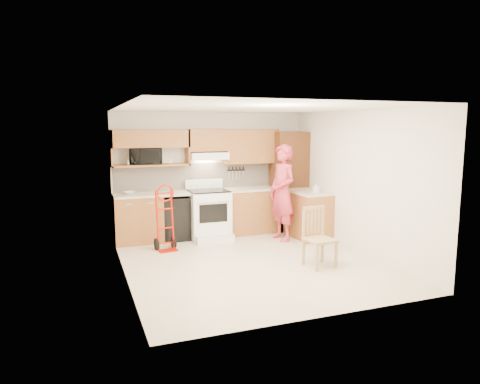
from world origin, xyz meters
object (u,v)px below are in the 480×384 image
range (209,210)px  dining_chair (320,238)px  microwave (145,156)px  person (282,193)px  hand_truck (166,221)px

range → dining_chair: bearing=-63.9°
microwave → dining_chair: size_ratio=0.61×
person → dining_chair: person is taller
hand_truck → dining_chair: size_ratio=1.14×
range → dining_chair: 2.58m
microwave → hand_truck: size_ratio=0.54×
person → hand_truck: size_ratio=1.74×
microwave → dining_chair: bearing=-49.6°
range → person: person is taller
person → microwave: bearing=-118.5°
microwave → range: bearing=-17.1°
person → dining_chair: bearing=-13.4°
range → person: size_ratio=0.61×
microwave → dining_chair: (2.31, -2.67, -1.18)m
microwave → person: 2.74m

